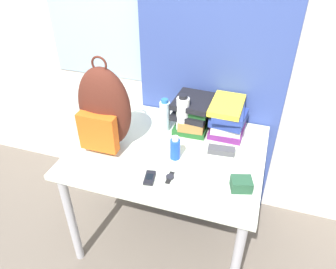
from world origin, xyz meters
TOP-DOWN VIEW (x-y plane):
  - wall_back at (-0.00, 0.92)m, footprint 6.00×0.06m
  - curtain_blue at (0.14, 0.86)m, footprint 0.92×0.04m
  - desk at (0.00, 0.42)m, footprint 1.08×0.83m
  - backpack at (-0.34, 0.35)m, footprint 0.30×0.22m
  - book_stack_left at (0.08, 0.68)m, footprint 0.23×0.27m
  - book_stack_center at (0.29, 0.68)m, footprint 0.22×0.28m
  - water_bottle at (-0.08, 0.60)m, footprint 0.06×0.06m
  - sports_bottle at (0.03, 0.59)m, footprint 0.08×0.08m
  - sunscreen_bottle at (0.06, 0.35)m, footprint 0.06×0.06m
  - cell_phone at (-0.01, 0.15)m, footprint 0.07×0.11m
  - sunglasses_case at (0.30, 0.47)m, footprint 0.15×0.07m
  - camera_pouch at (0.44, 0.22)m, footprint 0.12×0.11m
  - wristwatch at (0.08, 0.19)m, footprint 0.04×0.09m

SIDE VIEW (x-z plane):
  - desk at x=0.00m, z-range 0.28..1.02m
  - wristwatch at x=0.08m, z-range 0.74..0.75m
  - cell_phone at x=-0.01m, z-range 0.74..0.76m
  - sunglasses_case at x=0.30m, z-range 0.74..0.78m
  - camera_pouch at x=0.44m, z-range 0.74..0.80m
  - sunscreen_bottle at x=0.06m, z-range 0.73..0.88m
  - water_bottle at x=-0.08m, z-range 0.73..0.94m
  - book_stack_left at x=0.08m, z-range 0.74..0.94m
  - book_stack_center at x=0.29m, z-range 0.74..0.95m
  - sports_bottle at x=0.03m, z-range 0.73..1.00m
  - backpack at x=-0.34m, z-range 0.70..1.24m
  - curtain_blue at x=0.14m, z-range 0.00..2.50m
  - wall_back at x=0.00m, z-range 0.00..2.50m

